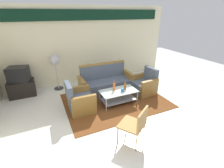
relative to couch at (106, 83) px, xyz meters
The scene contains 14 objects.
ground_plane 1.72m from the couch, 92.42° to the right, with size 14.00×14.00×0.00m, color silver.
wall_back 1.79m from the couch, 93.00° to the left, with size 6.52×0.19×2.80m.
rug 0.80m from the couch, 88.94° to the right, with size 3.07×2.27×0.01m, color brown.
couch is the anchor object (origin of this frame).
armchair_left 1.37m from the couch, 144.43° to the right, with size 0.71×0.77×0.85m.
armchair_right 1.31m from the couch, 29.46° to the right, with size 0.75×0.80×0.85m.
coffee_table 0.89m from the couch, 87.17° to the right, with size 1.10×0.60×0.40m.
bottle_orange 0.83m from the couch, 94.74° to the right, with size 0.07×0.07×0.31m.
bottle_brown 0.94m from the couch, 72.61° to the right, with size 0.08×0.08×0.26m.
cup 1.00m from the couch, 82.86° to the right, with size 0.08×0.08×0.10m, color #2659A5.
tv_stand 2.77m from the couch, 161.88° to the left, with size 0.80×0.50×0.52m, color black.
television 2.81m from the couch, 161.83° to the left, with size 0.69×0.58×0.48m.
pedestal_fan 1.88m from the couch, 148.47° to the left, with size 0.36×0.36×1.27m.
wicker_chair 2.54m from the couch, 98.58° to the right, with size 0.67×0.67×0.84m.
Camera 1 is at (-1.85, -3.00, 2.55)m, focal length 25.64 mm.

